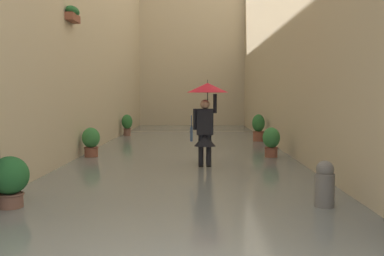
{
  "coord_description": "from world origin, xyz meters",
  "views": [
    {
      "loc": [
        -0.34,
        3.24,
        1.71
      ],
      "look_at": [
        -0.2,
        -7.13,
        0.96
      ],
      "focal_mm": 42.6,
      "sensor_mm": 36.0,
      "label": 1
    }
  ],
  "objects_px": {
    "potted_plant_far_right": "(91,142)",
    "mooring_bollard": "(325,186)",
    "person_wading": "(206,108)",
    "potted_plant_mid_left": "(258,128)",
    "potted_plant_near_right": "(127,124)",
    "potted_plant_near_left": "(271,141)",
    "potted_plant_mid_right": "(10,180)"
  },
  "relations": [
    {
      "from": "potted_plant_near_left",
      "to": "potted_plant_near_right",
      "type": "bearing_deg",
      "value": -52.52
    },
    {
      "from": "potted_plant_mid_left",
      "to": "mooring_bollard",
      "type": "distance_m",
      "value": 9.59
    },
    {
      "from": "potted_plant_mid_right",
      "to": "mooring_bollard",
      "type": "distance_m",
      "value": 4.63
    },
    {
      "from": "potted_plant_near_right",
      "to": "potted_plant_mid_right",
      "type": "height_order",
      "value": "potted_plant_near_right"
    },
    {
      "from": "person_wading",
      "to": "mooring_bollard",
      "type": "bearing_deg",
      "value": 114.07
    },
    {
      "from": "mooring_bollard",
      "to": "potted_plant_far_right",
      "type": "bearing_deg",
      "value": -48.72
    },
    {
      "from": "person_wading",
      "to": "potted_plant_near_right",
      "type": "height_order",
      "value": "person_wading"
    },
    {
      "from": "potted_plant_near_left",
      "to": "potted_plant_mid_left",
      "type": "xyz_separation_m",
      "value": [
        -0.21,
        -4.19,
        0.07
      ]
    },
    {
      "from": "person_wading",
      "to": "potted_plant_mid_left",
      "type": "bearing_deg",
      "value": -108.75
    },
    {
      "from": "potted_plant_near_right",
      "to": "potted_plant_near_left",
      "type": "bearing_deg",
      "value": 127.48
    },
    {
      "from": "potted_plant_near_right",
      "to": "potted_plant_near_left",
      "type": "relative_size",
      "value": 1.08
    },
    {
      "from": "potted_plant_mid_right",
      "to": "potted_plant_far_right",
      "type": "height_order",
      "value": "potted_plant_far_right"
    },
    {
      "from": "person_wading",
      "to": "potted_plant_near_left",
      "type": "relative_size",
      "value": 2.41
    },
    {
      "from": "potted_plant_near_right",
      "to": "potted_plant_far_right",
      "type": "bearing_deg",
      "value": 90.2
    },
    {
      "from": "potted_plant_near_right",
      "to": "mooring_bollard",
      "type": "distance_m",
      "value": 12.61
    },
    {
      "from": "potted_plant_mid_right",
      "to": "potted_plant_mid_left",
      "type": "bearing_deg",
      "value": -116.83
    },
    {
      "from": "person_wading",
      "to": "potted_plant_far_right",
      "type": "xyz_separation_m",
      "value": [
        3.04,
        -1.61,
        -0.94
      ]
    },
    {
      "from": "potted_plant_far_right",
      "to": "mooring_bollard",
      "type": "distance_m",
      "value": 7.18
    },
    {
      "from": "potted_plant_near_left",
      "to": "mooring_bollard",
      "type": "bearing_deg",
      "value": 89.26
    },
    {
      "from": "mooring_bollard",
      "to": "potted_plant_near_right",
      "type": "bearing_deg",
      "value": -67.85
    },
    {
      "from": "person_wading",
      "to": "mooring_bollard",
      "type": "distance_m",
      "value": 4.27
    },
    {
      "from": "potted_plant_near_right",
      "to": "person_wading",
      "type": "bearing_deg",
      "value": 111.22
    },
    {
      "from": "potted_plant_near_left",
      "to": "potted_plant_mid_right",
      "type": "relative_size",
      "value": 1.04
    },
    {
      "from": "person_wading",
      "to": "potted_plant_mid_right",
      "type": "bearing_deg",
      "value": 53.02
    },
    {
      "from": "person_wading",
      "to": "potted_plant_mid_left",
      "type": "xyz_separation_m",
      "value": [
        -1.97,
        -5.8,
        -0.86
      ]
    },
    {
      "from": "potted_plant_near_right",
      "to": "potted_plant_near_left",
      "type": "xyz_separation_m",
      "value": [
        -4.83,
        6.29,
        -0.06
      ]
    },
    {
      "from": "potted_plant_near_right",
      "to": "potted_plant_mid_right",
      "type": "bearing_deg",
      "value": 90.64
    },
    {
      "from": "potted_plant_mid_right",
      "to": "mooring_bollard",
      "type": "bearing_deg",
      "value": -178.55
    },
    {
      "from": "potted_plant_far_right",
      "to": "potted_plant_mid_right",
      "type": "bearing_deg",
      "value": 91.14
    },
    {
      "from": "person_wading",
      "to": "potted_plant_far_right",
      "type": "height_order",
      "value": "person_wading"
    },
    {
      "from": "potted_plant_mid_right",
      "to": "potted_plant_far_right",
      "type": "relative_size",
      "value": 0.97
    },
    {
      "from": "potted_plant_far_right",
      "to": "potted_plant_mid_left",
      "type": "bearing_deg",
      "value": -140.12
    }
  ]
}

